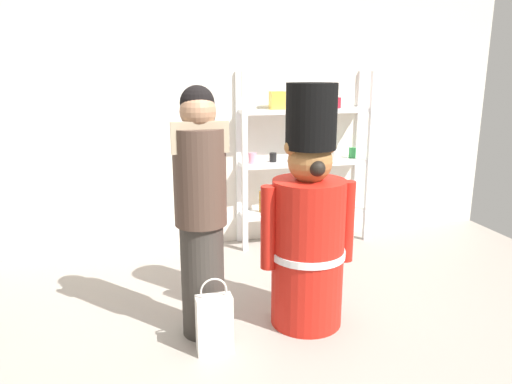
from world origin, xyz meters
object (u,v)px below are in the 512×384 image
merchandise_shelf (304,160)px  shopping_bag (214,323)px  person_shopper (201,210)px  teddy_bear_guard (308,228)px

merchandise_shelf → shopping_bag: bearing=-124.0°
merchandise_shelf → person_shopper: 2.09m
merchandise_shelf → shopping_bag: (-1.27, -1.89, -0.68)m
merchandise_shelf → person_shopper: size_ratio=1.05×
teddy_bear_guard → merchandise_shelf: bearing=71.3°
person_shopper → shopping_bag: size_ratio=3.28×
merchandise_shelf → teddy_bear_guard: (-0.56, -1.66, -0.16)m
person_shopper → shopping_bag: 0.74m
merchandise_shelf → shopping_bag: 2.38m
teddy_bear_guard → shopping_bag: 0.91m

